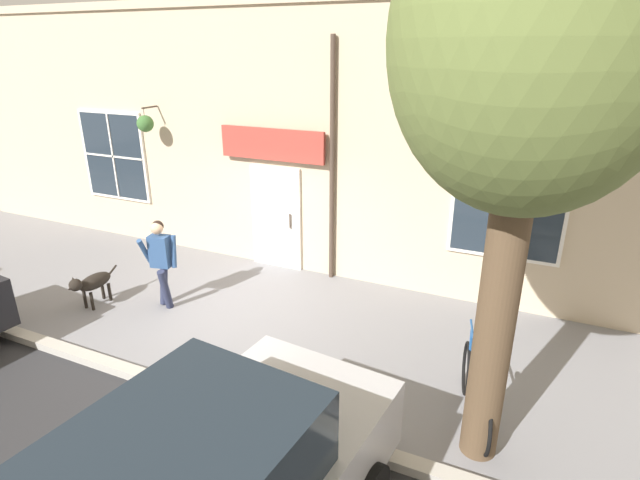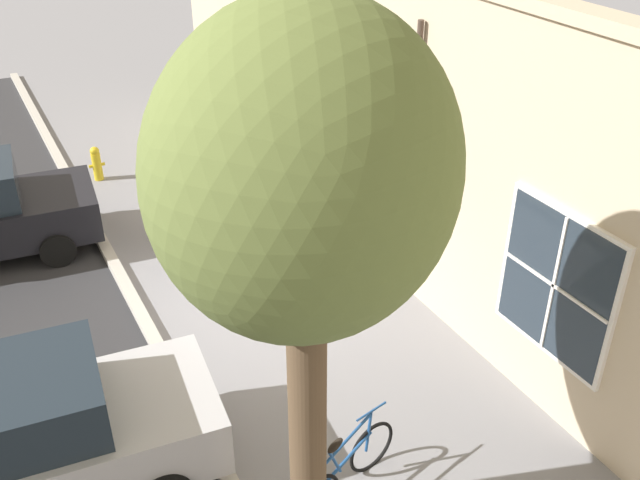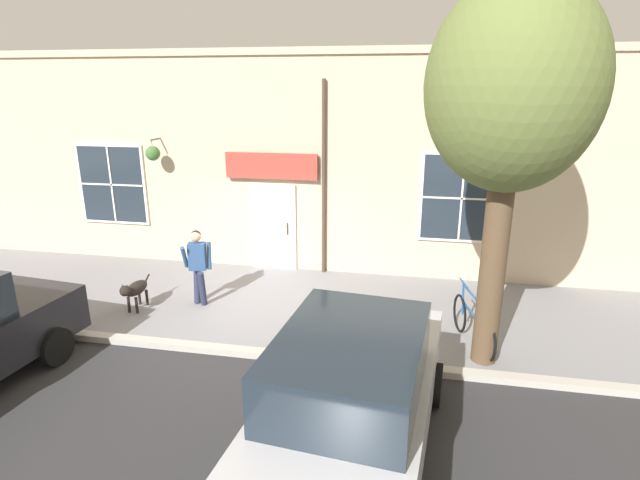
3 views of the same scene
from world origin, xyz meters
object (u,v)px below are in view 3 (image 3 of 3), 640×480
pedestrian_walking (198,261)px  leaning_bicycle (473,323)px  street_tree_by_curb (512,94)px  dog_on_leash (135,289)px  parked_car_mid_block (352,395)px

pedestrian_walking → leaning_bicycle: size_ratio=0.95×
street_tree_by_curb → pedestrian_walking: bearing=-102.7°
dog_on_leash → parked_car_mid_block: parked_car_mid_block is taller
street_tree_by_curb → dog_on_leash: bearing=-96.1°
pedestrian_walking → dog_on_leash: 1.35m
pedestrian_walking → street_tree_by_curb: 6.53m
parked_car_mid_block → leaning_bicycle: bearing=151.9°
dog_on_leash → street_tree_by_curb: bearing=83.9°
pedestrian_walking → dog_on_leash: size_ratio=1.51×
dog_on_leash → leaning_bicycle: size_ratio=0.63×
pedestrian_walking → street_tree_by_curb: size_ratio=0.27×
pedestrian_walking → street_tree_by_curb: (1.24, 5.50, 3.29)m
dog_on_leash → parked_car_mid_block: size_ratio=0.24×
dog_on_leash → leaning_bicycle: bearing=88.9°
dog_on_leash → leaning_bicycle: leaning_bicycle is taller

